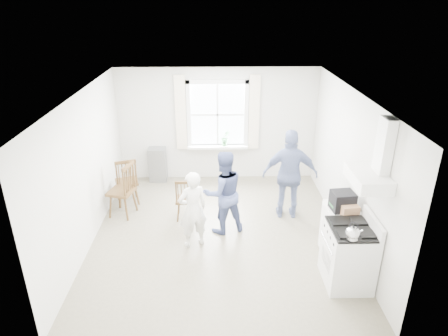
# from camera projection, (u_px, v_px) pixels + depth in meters

# --- Properties ---
(room_shell) EXTENTS (4.62, 5.12, 2.64)m
(room_shell) POSITION_uv_depth(u_px,v_px,m) (219.00, 169.00, 6.80)
(room_shell) COLOR #776F5B
(room_shell) RESTS_ON ground
(window_assembly) EXTENTS (1.88, 0.24, 1.70)m
(window_assembly) POSITION_uv_depth(u_px,v_px,m) (218.00, 119.00, 8.97)
(window_assembly) COLOR white
(window_assembly) RESTS_ON room_shell
(range_hood) EXTENTS (0.45, 0.76, 0.94)m
(range_hood) POSITION_uv_depth(u_px,v_px,m) (374.00, 167.00, 5.36)
(range_hood) COLOR white
(range_hood) RESTS_ON room_shell
(shelf_unit) EXTENTS (0.40, 0.30, 0.80)m
(shelf_unit) POSITION_uv_depth(u_px,v_px,m) (158.00, 165.00, 9.26)
(shelf_unit) COLOR slate
(shelf_unit) RESTS_ON ground
(gas_stove) EXTENTS (0.68, 0.76, 1.12)m
(gas_stove) POSITION_uv_depth(u_px,v_px,m) (348.00, 255.00, 5.93)
(gas_stove) COLOR silver
(gas_stove) RESTS_ON ground
(kettle) EXTENTS (0.19, 0.19, 0.27)m
(kettle) POSITION_uv_depth(u_px,v_px,m) (353.00, 234.00, 5.44)
(kettle) COLOR silver
(kettle) RESTS_ON gas_stove
(low_cabinet) EXTENTS (0.50, 0.55, 0.90)m
(low_cabinet) POSITION_uv_depth(u_px,v_px,m) (339.00, 231.00, 6.58)
(low_cabinet) COLOR white
(low_cabinet) RESTS_ON ground
(stereo_stack) EXTENTS (0.37, 0.34, 0.31)m
(stereo_stack) POSITION_uv_depth(u_px,v_px,m) (343.00, 201.00, 6.27)
(stereo_stack) COLOR black
(stereo_stack) RESTS_ON low_cabinet
(cardboard_box) EXTENTS (0.28, 0.22, 0.17)m
(cardboard_box) POSITION_uv_depth(u_px,v_px,m) (349.00, 210.00, 6.14)
(cardboard_box) COLOR #A67750
(cardboard_box) RESTS_ON low_cabinet
(windsor_chair_a) EXTENTS (0.55, 0.54, 1.03)m
(windsor_chair_a) POSITION_uv_depth(u_px,v_px,m) (126.00, 177.00, 8.09)
(windsor_chair_a) COLOR #432C15
(windsor_chair_a) RESTS_ON ground
(windsor_chair_b) EXTENTS (0.38, 0.37, 0.87)m
(windsor_chair_b) POSITION_uv_depth(u_px,v_px,m) (185.00, 196.00, 7.56)
(windsor_chair_b) COLOR #432C15
(windsor_chair_b) RESTS_ON ground
(windsor_chair_c) EXTENTS (0.57, 0.58, 1.11)m
(windsor_chair_c) POSITION_uv_depth(u_px,v_px,m) (126.00, 184.00, 7.68)
(windsor_chair_c) COLOR #432C15
(windsor_chair_c) RESTS_ON ground
(person_left) EXTENTS (0.67, 0.67, 1.40)m
(person_left) POSITION_uv_depth(u_px,v_px,m) (193.00, 210.00, 6.73)
(person_left) COLOR white
(person_left) RESTS_ON ground
(person_mid) EXTENTS (0.97, 0.97, 1.57)m
(person_mid) POSITION_uv_depth(u_px,v_px,m) (223.00, 193.00, 7.13)
(person_mid) COLOR #475384
(person_mid) RESTS_ON ground
(person_right) EXTENTS (1.13, 1.13, 1.78)m
(person_right) POSITION_uv_depth(u_px,v_px,m) (290.00, 175.00, 7.57)
(person_right) COLOR navy
(person_right) RESTS_ON ground
(potted_plant) EXTENTS (0.25, 0.25, 0.37)m
(potted_plant) POSITION_uv_depth(u_px,v_px,m) (225.00, 138.00, 9.07)
(potted_plant) COLOR #377D42
(potted_plant) RESTS_ON window_assembly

